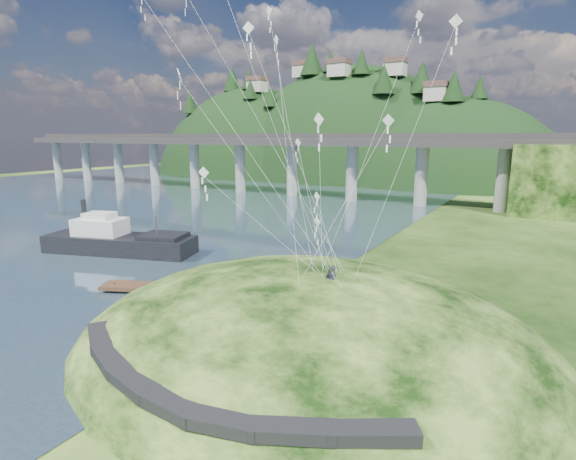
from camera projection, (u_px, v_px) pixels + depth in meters
The scene contains 10 objects.
ground at pixel (205, 326), 34.95m from camera, with size 320.00×320.00×0.00m, color black.
water at pixel (37, 205), 95.69m from camera, with size 240.00×240.00×0.00m, color #334B5D.
grass_hill at pixel (308, 358), 33.02m from camera, with size 36.00×32.00×13.00m.
footpath at pixel (191, 388), 22.60m from camera, with size 22.29×5.84×0.83m.
bridge at pixel (313, 156), 105.22m from camera, with size 160.00×11.00×15.00m.
far_ridge at pixel (336, 198), 161.26m from camera, with size 153.00×70.00×94.50m.
work_barge at pixel (117, 240), 56.45m from camera, with size 19.68×10.58×6.65m.
wooden_dock at pixel (177, 288), 42.39m from camera, with size 14.07×7.96×1.03m.
kite_flyers at pixel (331, 267), 30.62m from camera, with size 0.96×0.67×1.70m.
kite_swarm at pixel (288, 80), 31.68m from camera, with size 18.72×15.14×19.65m.
Camera 1 is at (21.98, -24.98, 14.58)m, focal length 28.00 mm.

